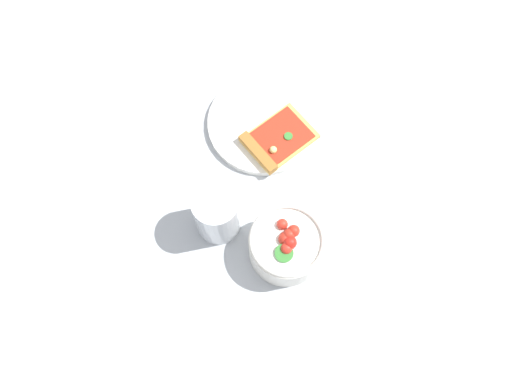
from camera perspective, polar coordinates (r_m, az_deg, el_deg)
The scene contains 5 objects.
ground_plane at distance 1.07m, azimuth 0.62°, elevation 5.79°, with size 2.40×2.40×0.00m, color #B2B7BC.
plate at distance 1.08m, azimuth 0.80°, elevation 7.25°, with size 0.22×0.22×0.01m, color white.
pizza_slice_main at distance 1.05m, azimuth 2.02°, elevation 5.37°, with size 0.13×0.15×0.02m.
salad_bowl at distance 0.96m, azimuth 3.22°, elevation -5.58°, with size 0.13×0.13×0.09m.
soda_glass at distance 0.96m, azimuth -4.10°, elevation -2.39°, with size 0.08×0.08×0.12m.
Camera 1 is at (0.45, -0.17, 0.96)m, focal length 38.03 mm.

